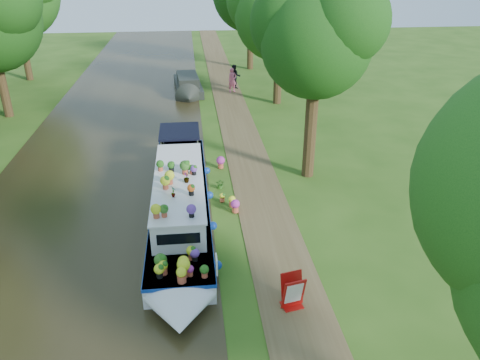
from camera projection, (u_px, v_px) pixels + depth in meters
name	position (u px, v px, depth m)	size (l,w,h in m)	color
ground	(235.00, 210.00, 19.52)	(100.00, 100.00, 0.00)	#2A4E13
canal_water	(88.00, 218.00, 18.92)	(10.00, 100.00, 0.02)	black
towpath	(264.00, 208.00, 19.63)	(2.20, 100.00, 0.03)	brown
plant_boat	(180.00, 202.00, 18.38)	(2.29, 13.52, 2.31)	silver
tree_near_overhang	(316.00, 33.00, 19.73)	(5.52, 5.28, 8.99)	#302210
tree_near_mid	(280.00, 7.00, 30.61)	(6.90, 6.60, 9.40)	#302210
second_boat	(188.00, 85.00, 35.87)	(2.30, 6.79, 1.29)	black
sandwich_board	(293.00, 293.00, 13.96)	(0.72, 0.67, 1.09)	#AF0F0C
pedestrian_pink	(232.00, 80.00, 35.52)	(0.67, 0.44, 1.83)	pink
pedestrian_dark	(235.00, 77.00, 36.39)	(0.91, 0.71, 1.86)	black
verge_plant	(220.00, 184.00, 21.19)	(0.42, 0.36, 0.47)	#2C5E1C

